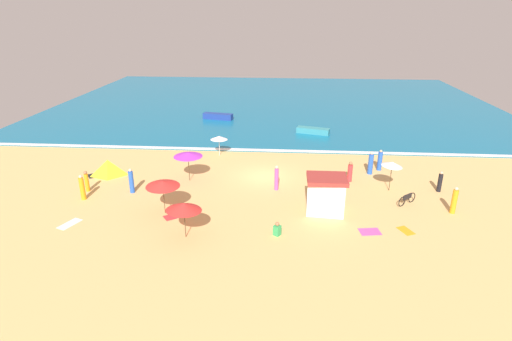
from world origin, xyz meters
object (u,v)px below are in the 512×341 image
Objects in this scene: beachgoer_3 at (350,172)px; beachgoer_8 at (277,178)px; beachgoer_0 at (131,181)px; beachgoer_9 at (371,163)px; beach_umbrella_3 at (184,207)px; small_boat_0 at (313,131)px; beach_umbrella_0 at (188,154)px; beach_umbrella_1 at (219,138)px; beachgoer_5 at (82,188)px; beachgoer_4 at (87,181)px; beachgoer_7 at (380,161)px; beach_umbrella_4 at (392,164)px; beachgoer_2 at (277,229)px; beach_umbrella_2 at (163,184)px; beach_tent at (108,168)px; beachgoer_1 at (454,201)px; lifeguard_cabana at (326,194)px; parked_bicycle at (407,199)px; beachgoer_6 at (440,182)px; small_boat_1 at (218,116)px.

beachgoer_8 is at bearing -160.28° from beachgoer_3.
beachgoer_0 is 0.97× the size of beachgoer_9.
small_boat_0 is (8.58, 21.97, -1.57)m from beach_umbrella_3.
beach_umbrella_0 is 1.73× the size of beachgoer_3.
beach_umbrella_1 is 1.27× the size of beachgoer_3.
beach_umbrella_3 is 9.55m from beachgoer_5.
beachgoer_4 is 23.60m from small_boat_0.
beachgoer_7 is at bearing 17.42° from beachgoer_0.
beachgoer_9 is at bearing 9.77° from beach_umbrella_0.
beach_umbrella_4 is 3.52m from beachgoer_9.
small_boat_0 is (-4.91, 10.15, -0.41)m from beachgoer_7.
beachgoer_2 is at bearing -122.02° from beachgoer_3.
beach_umbrella_2 is 7.40m from beachgoer_4.
beach_tent is 25.46m from beachgoer_1.
beachgoer_1 is at bearing -66.74° from beachgoer_7.
lifeguard_cabana is at bearing -2.02° from beachgoer_5.
beachgoer_1 reaches higher than beachgoer_7.
beach_umbrella_1 reaches higher than beachgoer_1.
parked_bicycle is (14.38, -8.97, -1.30)m from beach_umbrella_1.
beachgoer_8 is at bearing 54.64° from beach_umbrella_3.
lifeguard_cabana reaches higher than beachgoer_5.
lifeguard_cabana is at bearing -50.35° from beach_umbrella_1.
beachgoer_9 is 11.76m from small_boat_0.
beachgoer_0 is 0.98× the size of beachgoer_8.
beachgoer_4 is 1.00× the size of beachgoer_6.
beachgoer_3 is 2.53m from beachgoer_9.
beachgoer_8 is at bearing -103.26° from small_boat_0.
beachgoer_0 reaches higher than beachgoer_1.
beachgoer_5 is 0.97× the size of beachgoer_8.
beachgoer_0 is at bearing -97.57° from small_boat_1.
beachgoer_7 is 0.93× the size of beachgoer_8.
beach_umbrella_2 and beach_umbrella_4 have the same top height.
beach_umbrella_0 reaches higher than beachgoer_4.
beach_umbrella_3 is 0.82× the size of small_boat_0.
beach_tent is 4.36m from beachgoer_5.
beach_umbrella_2 is 19.70m from beachgoer_6.
beachgoer_5 is at bearing -177.61° from parked_bicycle.
beachgoer_3 reaches higher than beach_tent.
beachgoer_8 is at bearing 135.38° from lifeguard_cabana.
beach_umbrella_2 is at bearing -162.79° from beach_umbrella_4.
beachgoer_1 is at bearing -45.60° from beach_umbrella_4.
beachgoer_6 is (3.58, 0.06, -1.30)m from beach_umbrella_4.
beachgoer_2 is at bearing -17.23° from beach_umbrella_2.
lifeguard_cabana is 1.39× the size of beachgoer_5.
beachgoer_8 is 8.35m from beachgoer_9.
lifeguard_cabana reaches higher than small_boat_0.
beachgoer_9 reaches higher than small_boat_0.
beachgoer_9 reaches higher than beachgoer_5.
beach_umbrella_0 is at bearing -127.28° from small_boat_0.
beachgoer_7 reaches higher than beach_tent.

